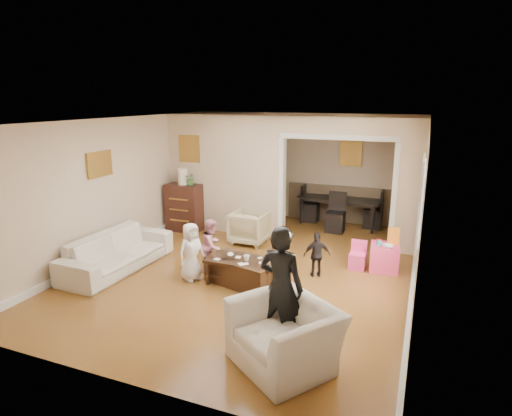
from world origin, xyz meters
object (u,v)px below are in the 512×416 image
at_px(cyan_cup, 379,243).
at_px(child_toddler, 317,255).
at_px(child_kneel_a, 191,252).
at_px(table_lamp, 183,177).
at_px(armchair_back, 250,227).
at_px(coffee_cup, 247,258).
at_px(dining_table, 341,211).
at_px(play_table, 384,258).
at_px(sofa, 117,251).
at_px(coffee_table, 242,271).
at_px(child_kneel_b, 212,246).
at_px(dresser, 184,208).
at_px(adult_person, 281,287).
at_px(armchair_front, 285,335).

bearing_deg(cyan_cup, child_toddler, -145.18).
distance_m(child_kneel_a, child_toddler, 2.10).
bearing_deg(table_lamp, child_kneel_a, -56.77).
xyz_separation_m(armchair_back, child_kneel_a, (-0.17, -2.10, 0.16)).
height_order(table_lamp, cyan_cup, table_lamp).
distance_m(table_lamp, coffee_cup, 3.45).
bearing_deg(dining_table, play_table, -56.77).
distance_m(cyan_cup, dining_table, 2.85).
xyz_separation_m(sofa, coffee_table, (2.32, 0.22, -0.10)).
bearing_deg(play_table, child_kneel_b, -157.53).
xyz_separation_m(armchair_back, coffee_table, (0.68, -1.95, -0.12)).
height_order(dresser, child_kneel_b, dresser).
height_order(cyan_cup, child_kneel_b, child_kneel_b).
distance_m(armchair_back, dining_table, 2.55).
height_order(coffee_cup, child_kneel_a, child_kneel_a).
xyz_separation_m(adult_person, child_toddler, (-0.10, 2.22, -0.38)).
distance_m(coffee_cup, dining_table, 4.13).
distance_m(sofa, play_table, 4.71).
height_order(sofa, dining_table, dining_table).
bearing_deg(child_toddler, armchair_front, 70.57).
bearing_deg(coffee_table, table_lamp, 137.34).
height_order(armchair_front, coffee_cup, armchair_front).
distance_m(armchair_back, child_toddler, 2.10).
xyz_separation_m(dresser, child_kneel_a, (1.54, -2.35, -0.04)).
xyz_separation_m(dresser, coffee_table, (2.39, -2.20, -0.32)).
height_order(armchair_back, dresser, dresser).
relative_size(sofa, child_kneel_a, 2.22).
relative_size(dining_table, child_kneel_a, 1.93).
bearing_deg(child_kneel_b, dining_table, -27.72).
xyz_separation_m(armchair_front, dining_table, (-0.47, 5.83, -0.03)).
height_order(dining_table, child_kneel_a, child_kneel_a).
xyz_separation_m(table_lamp, child_kneel_b, (1.69, -1.90, -0.78)).
bearing_deg(child_toddler, child_kneel_b, -10.78).
bearing_deg(dresser, armchair_back, -8.51).
bearing_deg(adult_person, armchair_back, -54.96).
xyz_separation_m(coffee_table, play_table, (2.09, 1.45, 0.02)).
distance_m(armchair_front, child_kneel_a, 2.73).
bearing_deg(child_kneel_a, dining_table, 2.72).
distance_m(sofa, table_lamp, 2.59).
distance_m(coffee_table, dining_table, 4.09).
relative_size(dresser, child_kneel_a, 1.09).
relative_size(coffee_table, child_toddler, 1.48).
height_order(sofa, adult_person, adult_person).
distance_m(play_table, dining_table, 2.85).
bearing_deg(coffee_cup, sofa, -176.08).
height_order(table_lamp, coffee_table, table_lamp).
distance_m(coffee_table, cyan_cup, 2.45).
bearing_deg(dining_table, armchair_back, -119.24).
bearing_deg(coffee_cup, dining_table, 79.71).
height_order(coffee_table, adult_person, adult_person).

